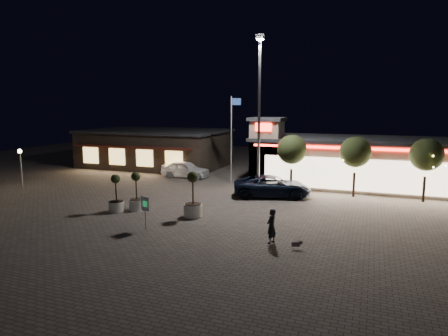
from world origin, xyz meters
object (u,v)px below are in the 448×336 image
at_px(pickup_truck, 272,186).
at_px(planter_mid, 137,198).
at_px(white_sedan, 185,169).
at_px(pedestrian, 271,226).
at_px(valet_sign, 145,207).
at_px(planter_left, 116,200).

xyz_separation_m(pickup_truck, planter_mid, (-7.81, -7.27, -0.02)).
relative_size(white_sedan, pedestrian, 2.67).
bearing_deg(pickup_truck, valet_sign, 138.88).
relative_size(planter_left, planter_mid, 0.97).
bearing_deg(pedestrian, white_sedan, -122.01).
xyz_separation_m(white_sedan, planter_left, (1.34, -13.44, -0.04)).
bearing_deg(white_sedan, valet_sign, -161.47).
distance_m(planter_left, valet_sign, 4.75).
distance_m(pedestrian, planter_mid, 10.85).
relative_size(white_sedan, planter_mid, 1.83).
xyz_separation_m(pickup_truck, valet_sign, (-4.93, -10.80, 0.52)).
bearing_deg(planter_mid, planter_left, -139.31).
bearing_deg(planter_mid, valet_sign, -50.79).
height_order(white_sedan, planter_left, planter_left).
xyz_separation_m(white_sedan, planter_mid, (2.37, -12.56, -0.01)).
relative_size(planter_mid, valet_sign, 1.38).
xyz_separation_m(planter_mid, valet_sign, (2.88, -3.53, 0.53)).
bearing_deg(pickup_truck, planter_left, 116.14).
height_order(white_sedan, planter_mid, planter_mid).
height_order(pedestrian, planter_left, planter_left).
height_order(pickup_truck, white_sedan, pickup_truck).
distance_m(pickup_truck, planter_mid, 10.67).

